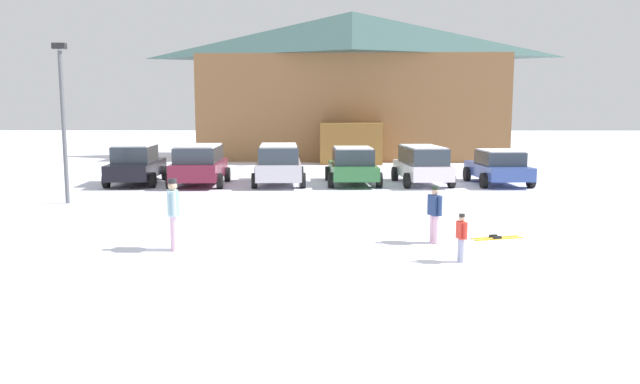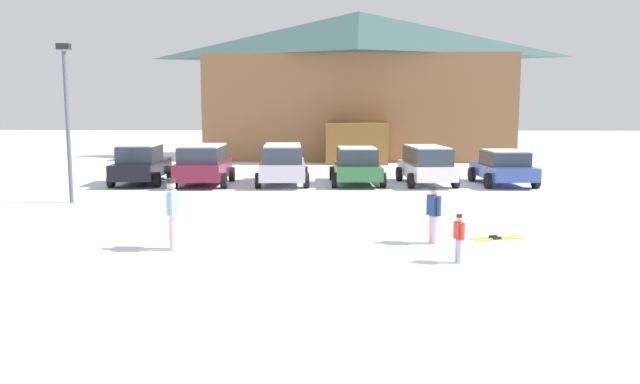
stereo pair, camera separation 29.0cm
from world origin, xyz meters
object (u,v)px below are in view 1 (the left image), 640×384
object	(u,v)px
ski_lodge	(352,84)
skier_child_in_red_jacket	(461,235)
parked_maroon_van	(199,164)
parked_blue_hatchback	(498,167)
parked_black_sedan	(136,164)
skier_adult_in_blue_parka	(173,210)
parked_green_coupe	(353,165)
lamp_post	(63,114)
parked_white_suv	(422,164)
pair_of_skis	(497,238)
skier_teen_in_navy_coat	(435,211)
parked_silver_wagon	(279,163)

from	to	relation	value
ski_lodge	skier_child_in_red_jacket	size ratio (longest dim) A/B	18.97
parked_maroon_van	parked_blue_hatchback	bearing A→B (deg)	1.69
parked_black_sedan	parked_maroon_van	bearing A→B (deg)	-8.10
skier_adult_in_blue_parka	parked_green_coupe	bearing A→B (deg)	70.06
lamp_post	parked_black_sedan	bearing A→B (deg)	82.79
parked_green_coupe	parked_white_suv	size ratio (longest dim) A/B	1.00
skier_adult_in_blue_parka	lamp_post	xyz separation A→B (m)	(-5.45, 7.10, 2.12)
parked_green_coupe	skier_adult_in_blue_parka	size ratio (longest dim) A/B	2.63
parked_blue_hatchback	pair_of_skis	bearing A→B (deg)	-105.20
ski_lodge	skier_adult_in_blue_parka	size ratio (longest dim) A/B	11.91
parked_green_coupe	parked_blue_hatchback	world-z (taller)	parked_green_coupe
ski_lodge	parked_blue_hatchback	distance (m)	16.46
parked_black_sedan	lamp_post	distance (m)	6.03
parked_green_coupe	pair_of_skis	distance (m)	11.81
skier_child_in_red_jacket	lamp_post	xyz separation A→B (m)	(-11.86, 8.15, 2.47)
skier_adult_in_blue_parka	lamp_post	size ratio (longest dim) A/B	0.31
parked_blue_hatchback	lamp_post	distance (m)	17.40
ski_lodge	skier_teen_in_navy_coat	xyz separation A→B (m)	(1.04, -26.68, -4.02)
parked_maroon_van	parked_blue_hatchback	distance (m)	12.81
parked_green_coupe	pair_of_skis	xyz separation A→B (m)	(3.21, -11.33, -0.79)
skier_adult_in_blue_parka	parked_maroon_van	bearing A→B (deg)	98.89
skier_adult_in_blue_parka	skier_teen_in_navy_coat	bearing A→B (deg)	7.81
ski_lodge	skier_adult_in_blue_parka	xyz separation A→B (m)	(-5.11, -27.53, -3.87)
parked_black_sedan	skier_teen_in_navy_coat	bearing A→B (deg)	-47.34
ski_lodge	pair_of_skis	world-z (taller)	ski_lodge
ski_lodge	parked_silver_wagon	size ratio (longest dim) A/B	4.22
parked_blue_hatchback	parked_white_suv	bearing A→B (deg)	179.27
parked_black_sedan	parked_white_suv	xyz separation A→B (m)	(12.37, 0.02, 0.03)
parked_silver_wagon	skier_adult_in_blue_parka	size ratio (longest dim) A/B	2.82
parked_silver_wagon	parked_green_coupe	size ratio (longest dim) A/B	1.07
parked_blue_hatchback	skier_child_in_red_jacket	size ratio (longest dim) A/B	3.99
parked_black_sedan	parked_blue_hatchback	bearing A→B (deg)	-0.09
parked_silver_wagon	parked_maroon_van	bearing A→B (deg)	-173.93
parked_silver_wagon	skier_child_in_red_jacket	xyz separation A→B (m)	(4.97, -13.68, -0.33)
ski_lodge	parked_maroon_van	world-z (taller)	ski_lodge
ski_lodge	parked_black_sedan	bearing A→B (deg)	-123.58
skier_child_in_red_jacket	pair_of_skis	world-z (taller)	skier_child_in_red_jacket
lamp_post	parked_white_suv	bearing A→B (deg)	23.14
ski_lodge	lamp_post	size ratio (longest dim) A/B	3.66
skier_teen_in_navy_coat	skier_child_in_red_jacket	world-z (taller)	skier_teen_in_navy_coat
skier_child_in_red_jacket	pair_of_skis	distance (m)	2.89
parked_blue_hatchback	skier_adult_in_blue_parka	distance (m)	16.69
parked_green_coupe	skier_adult_in_blue_parka	xyz separation A→B (m)	(-4.62, -12.73, 0.13)
parked_maroon_van	parked_white_suv	xyz separation A→B (m)	(9.54, 0.42, -0.03)
parked_silver_wagon	parked_white_suv	world-z (taller)	parked_silver_wagon
skier_child_in_red_jacket	parked_green_coupe	bearing A→B (deg)	97.39
parked_green_coupe	parked_blue_hatchback	distance (m)	6.27
ski_lodge	skier_child_in_red_jacket	world-z (taller)	ski_lodge
parked_maroon_van	pair_of_skis	xyz separation A→B (m)	(9.75, -10.87, -0.90)
skier_teen_in_navy_coat	skier_adult_in_blue_parka	distance (m)	6.21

